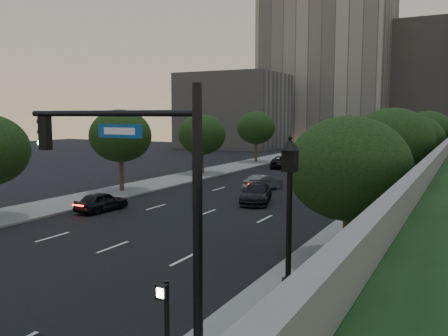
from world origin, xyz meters
The scene contains 26 objects.
ground centered at (0.00, 0.00, 0.00)m, with size 160.00×160.00×0.00m, color black.
road_surface centered at (0.00, 30.00, 0.01)m, with size 16.00×140.00×0.02m, color black.
sidewalk_right centered at (10.25, 30.00, 0.07)m, with size 4.50×140.00×0.15m, color slate.
sidewalk_left centered at (-10.25, 30.00, 0.07)m, with size 4.50×140.00×0.15m, color slate.
office_block_left centered at (-14.00, 92.00, 16.00)m, with size 26.00×20.00×32.00m, color gray.
office_block_mid centered at (6.00, 102.00, 13.00)m, with size 22.00×18.00×26.00m, color gray.
office_block_filler centered at (-26.00, 70.00, 7.00)m, with size 18.00×16.00×14.00m, color gray.
tree_right_a centered at (10.30, 8.00, 4.02)m, with size 5.20×5.20×6.24m.
tree_right_b centered at (10.30, 20.00, 4.52)m, with size 5.20×5.20×6.74m.
tree_right_c centered at (10.30, 33.00, 4.02)m, with size 5.20×5.20×6.24m.
tree_right_d centered at (10.30, 47.00, 4.52)m, with size 5.20×5.20×6.74m.
tree_right_e centered at (10.30, 62.00, 4.02)m, with size 5.20×5.20×6.24m.
tree_left_b centered at (-10.30, 18.00, 4.58)m, with size 5.00×5.00×6.71m.
tree_left_c centered at (-10.30, 31.00, 4.21)m, with size 5.00×5.00×6.34m.
tree_left_d centered at (-10.30, 45.00, 4.58)m, with size 5.00×5.00×6.71m.
traffic_signal_mast centered at (8.05, -2.43, 3.67)m, with size 5.68×0.56×7.00m.
street_lamp centered at (9.84, 2.00, 2.63)m, with size 0.64×0.64×5.62m.
pedestrian_signal centered at (8.83, -3.37, 1.57)m, with size 0.30×0.33×2.50m.
sedan_near_left centered at (-6.36, 11.28, 0.65)m, with size 1.54×3.82×1.30m, color black.
sedan_mid_left centered at (-0.44, 24.31, 0.65)m, with size 1.37×3.92×1.29m, color #53545A.
sedan_far_left centered at (-5.12, 40.69, 0.71)m, with size 2.34×5.07×1.41m, color black.
sedan_near_right centered at (1.39, 18.65, 0.70)m, with size 1.95×4.80×1.39m, color black.
sedan_far_right centered at (5.05, 37.43, 0.71)m, with size 1.68×4.18×1.42m, color #525459.
pedestrian_a centered at (11.16, 4.90, 1.06)m, with size 0.67×0.44×1.83m, color black.
pedestrian_b centered at (10.91, 8.26, 1.07)m, with size 0.89×0.69×1.83m, color black.
pedestrian_c centered at (9.33, 13.07, 0.96)m, with size 0.95×0.39×1.62m, color black.
Camera 1 is at (14.84, -11.95, 6.26)m, focal length 38.00 mm.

